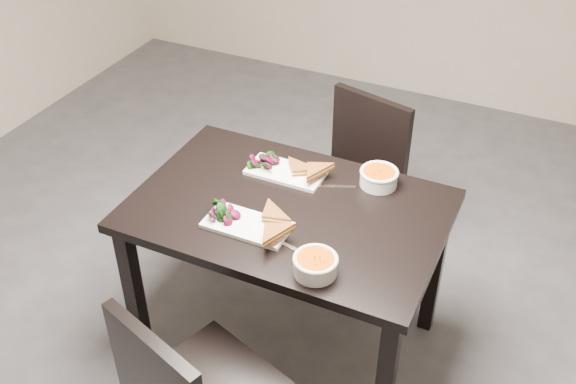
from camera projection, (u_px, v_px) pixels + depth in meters
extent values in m
plane|color=#47474C|center=(301.00, 338.00, 3.02)|extent=(5.00, 5.00, 0.00)
cube|color=black|center=(288.00, 211.00, 2.59)|extent=(1.20, 0.80, 0.04)
cube|color=black|center=(134.00, 294.00, 2.75)|extent=(0.06, 0.06, 0.71)
cube|color=black|center=(217.00, 203.00, 3.24)|extent=(0.06, 0.06, 0.71)
cube|color=black|center=(435.00, 268.00, 2.88)|extent=(0.06, 0.06, 0.71)
cube|color=black|center=(217.00, 371.00, 2.62)|extent=(0.05, 0.05, 0.41)
cube|color=black|center=(157.00, 381.00, 2.04)|extent=(0.41, 0.17, 0.40)
cube|color=black|center=(345.00, 189.00, 3.21)|extent=(0.51, 0.51, 0.04)
cube|color=black|center=(292.00, 228.00, 3.33)|extent=(0.05, 0.05, 0.41)
cube|color=black|center=(352.00, 259.00, 3.14)|extent=(0.05, 0.05, 0.41)
cube|color=black|center=(335.00, 195.00, 3.55)|extent=(0.05, 0.05, 0.41)
cube|color=black|center=(393.00, 222.00, 3.37)|extent=(0.05, 0.05, 0.41)
cube|color=black|center=(371.00, 134.00, 3.20)|extent=(0.42, 0.14, 0.40)
cube|color=white|center=(247.00, 225.00, 2.47)|extent=(0.32, 0.16, 0.02)
cylinder|color=white|center=(315.00, 266.00, 2.26)|extent=(0.15, 0.15, 0.06)
cylinder|color=#C97109|center=(316.00, 261.00, 2.25)|extent=(0.13, 0.13, 0.02)
torus|color=white|center=(316.00, 259.00, 2.24)|extent=(0.16, 0.16, 0.01)
cube|color=silver|center=(297.00, 250.00, 2.37)|extent=(0.18, 0.06, 0.00)
cube|color=white|center=(286.00, 172.00, 2.75)|extent=(0.32, 0.16, 0.02)
cylinder|color=white|center=(379.00, 179.00, 2.68)|extent=(0.15, 0.15, 0.06)
cylinder|color=#C97109|center=(379.00, 173.00, 2.66)|extent=(0.13, 0.13, 0.02)
torus|color=white|center=(379.00, 172.00, 2.66)|extent=(0.16, 0.16, 0.02)
cube|color=silver|center=(333.00, 186.00, 2.68)|extent=(0.17, 0.08, 0.00)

